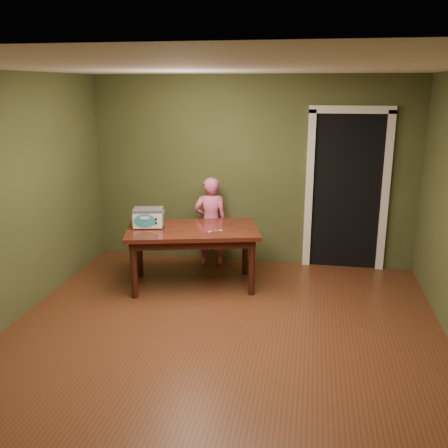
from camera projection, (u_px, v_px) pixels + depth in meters
name	position (u px, v px, depth m)	size (l,w,h in m)	color
floor	(218.00, 345.00, 4.88)	(5.00, 5.00, 0.00)	#572D19
room_shell	(217.00, 172.00, 4.42)	(4.52, 5.02, 2.61)	#484F2A
doorway	(345.00, 188.00, 7.01)	(1.10, 0.66, 2.25)	black
dining_table	(193.00, 236.00, 6.18)	(1.77, 1.26, 0.75)	black
toy_oven	(148.00, 217.00, 6.17)	(0.43, 0.33, 0.24)	#4C4F54
baking_pan	(216.00, 231.00, 5.98)	(0.10, 0.10, 0.02)	silver
spatula	(215.00, 231.00, 6.02)	(0.18, 0.03, 0.01)	#E8BA65
child	(211.00, 222.00, 6.88)	(0.46, 0.30, 1.26)	#E45E8B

